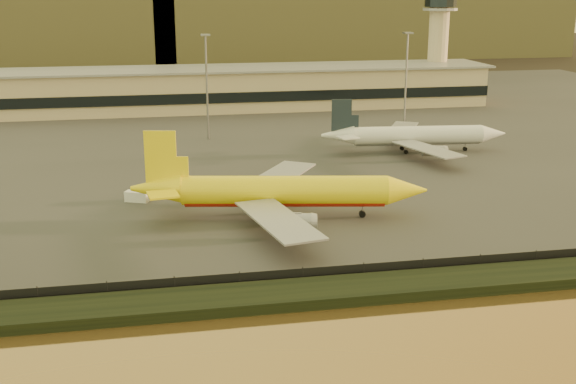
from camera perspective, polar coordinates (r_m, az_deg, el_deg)
name	(u,v)px	position (r m, az deg, el deg)	size (l,w,h in m)	color
ground	(324,248)	(105.13, 2.88, -4.42)	(900.00, 900.00, 0.00)	black
embankment	(357,290)	(89.65, 5.48, -7.70)	(320.00, 7.00, 1.40)	black
tarmac	(241,127)	(195.56, -3.74, 5.17)	(320.00, 220.00, 0.20)	#2D2D2D
perimeter_fence	(348,273)	(92.95, 4.80, -6.40)	(300.00, 0.05, 2.20)	black
terminal_building	(180,90)	(223.46, -8.51, 7.98)	(202.00, 25.00, 12.60)	#C7AC8A
control_tower	(439,34)	(245.75, 11.82, 12.15)	(11.20, 11.20, 35.50)	#C7AC8A
apron_light_masts	(312,76)	(176.24, 1.91, 9.15)	(152.20, 12.20, 25.40)	slate
dhl_cargo_jet	(279,192)	(116.72, -0.69, 0.01)	(48.00, 46.37, 14.38)	yellow
white_narrowbody_jet	(414,136)	(166.43, 9.95, 4.38)	(42.73, 41.50, 12.27)	silver
gse_vehicle_yellow	(333,195)	(127.45, 3.55, -0.24)	(3.95, 1.78, 1.78)	yellow
gse_vehicle_white	(137,196)	(129.04, -11.84, -0.34)	(4.04, 1.82, 1.82)	silver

